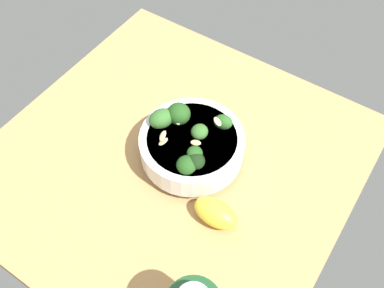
% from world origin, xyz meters
% --- Properties ---
extents(ground_plane, '(0.61, 0.61, 0.04)m').
position_xyz_m(ground_plane, '(0.00, 0.00, -0.02)').
color(ground_plane, tan).
extents(bowl_of_broccoli, '(0.18, 0.18, 0.10)m').
position_xyz_m(bowl_of_broccoli, '(-0.03, -0.02, 0.04)').
color(bowl_of_broccoli, white).
rests_on(bowl_of_broccoli, ground_plane).
extents(lemon_wedge, '(0.08, 0.05, 0.04)m').
position_xyz_m(lemon_wedge, '(-0.13, 0.06, 0.02)').
color(lemon_wedge, yellow).
rests_on(lemon_wedge, ground_plane).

